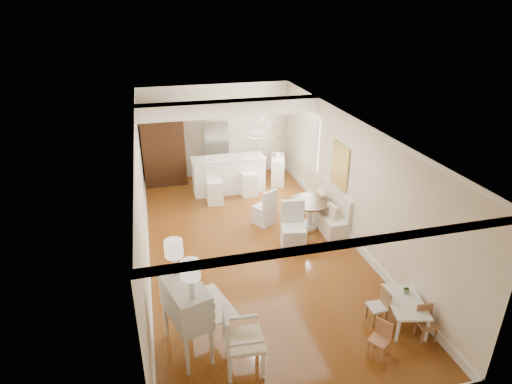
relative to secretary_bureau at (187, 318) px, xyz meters
name	(u,v)px	position (x,y,z in m)	size (l,w,h in m)	color
room	(249,159)	(1.73, 3.03, 1.35)	(9.00, 9.04, 2.82)	brown
secretary_bureau	(187,318)	(0.00, 0.00, 0.00)	(0.98, 1.00, 1.26)	beige
gustavian_armchair	(244,340)	(0.76, -0.56, -0.09)	(0.62, 0.62, 1.08)	silver
kids_table	(404,312)	(3.59, -0.30, -0.39)	(0.56, 0.94, 0.47)	white
kids_chair_a	(379,339)	(2.84, -0.81, -0.34)	(0.28, 0.28, 0.58)	tan
kids_chair_b	(378,306)	(3.18, -0.13, -0.32)	(0.30, 0.30, 0.62)	#9A7446
kids_chair_c	(427,323)	(3.75, -0.70, -0.33)	(0.29, 0.29, 0.59)	#A56D4B
banquette	(327,208)	(3.68, 3.21, -0.14)	(0.52, 1.60, 0.98)	silver
dining_table	(309,214)	(3.26, 3.29, -0.29)	(1.00, 1.00, 0.68)	#462D16
slip_chair_near	(294,227)	(2.56, 2.44, -0.09)	(0.51, 0.53, 1.07)	silver
slip_chair_far	(264,206)	(2.25, 3.72, -0.17)	(0.44, 0.46, 0.93)	silver
breakfast_counter	(229,175)	(1.79, 5.81, -0.11)	(2.05, 0.65, 1.03)	white
bar_stool_left	(214,186)	(1.27, 5.15, -0.12)	(0.41, 0.41, 1.03)	white
bar_stool_right	(249,177)	(2.27, 5.44, -0.10)	(0.42, 0.42, 1.06)	white
pantry_cabinet	(163,146)	(0.09, 6.89, 0.52)	(1.20, 0.60, 2.30)	#381E11
fridge	(228,149)	(1.99, 6.86, 0.27)	(0.75, 0.65, 1.80)	silver
sideboard	(278,170)	(3.33, 6.10, -0.22)	(0.38, 0.85, 0.81)	white
pencil_cup	(406,291)	(3.71, -0.11, -0.12)	(0.11, 0.11, 0.08)	#5A8950
branch_vase	(278,154)	(3.32, 6.13, 0.27)	(0.17, 0.17, 0.18)	white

